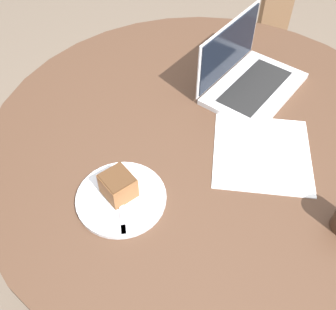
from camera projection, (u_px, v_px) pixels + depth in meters
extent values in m
plane|color=#6B5B4C|center=(195.00, 252.00, 1.76)|extent=(12.00, 12.00, 0.00)
cylinder|color=#4C3323|center=(195.00, 251.00, 1.75)|extent=(0.41, 0.41, 0.02)
cylinder|color=#4C3323|center=(200.00, 205.00, 1.47)|extent=(0.11, 0.11, 0.71)
cylinder|color=#4C3323|center=(208.00, 137.00, 1.19)|extent=(1.34, 1.34, 0.03)
cube|color=brown|center=(304.00, 70.00, 1.93)|extent=(0.50, 0.50, 0.02)
cube|color=brown|center=(277.00, 14.00, 1.83)|extent=(0.38, 0.10, 0.45)
cube|color=brown|center=(313.00, 141.00, 1.92)|extent=(0.04, 0.04, 0.42)
cube|color=brown|center=(276.00, 73.00, 2.27)|extent=(0.04, 0.04, 0.42)
cube|color=brown|center=(244.00, 110.00, 2.07)|extent=(0.04, 0.04, 0.42)
cube|color=white|center=(262.00, 153.00, 1.13)|extent=(0.35, 0.34, 0.00)
cylinder|color=silver|center=(121.00, 198.00, 1.02)|extent=(0.24, 0.24, 0.01)
cube|color=brown|center=(118.00, 186.00, 1.00)|extent=(0.10, 0.10, 0.07)
cube|color=#4D311C|center=(117.00, 177.00, 0.97)|extent=(0.10, 0.10, 0.00)
cube|color=silver|center=(121.00, 205.00, 1.00)|extent=(0.15, 0.10, 0.00)
cube|color=silver|center=(124.00, 230.00, 0.95)|extent=(0.04, 0.04, 0.00)
cube|color=silver|center=(255.00, 89.00, 1.31)|extent=(0.39, 0.30, 0.02)
cube|color=black|center=(255.00, 86.00, 1.30)|extent=(0.31, 0.20, 0.00)
cube|color=silver|center=(228.00, 49.00, 1.27)|extent=(0.33, 0.09, 0.20)
cube|color=black|center=(229.00, 49.00, 1.27)|extent=(0.31, 0.09, 0.18)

